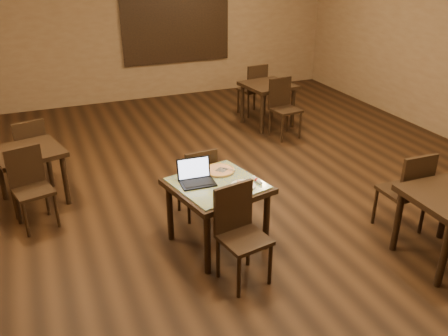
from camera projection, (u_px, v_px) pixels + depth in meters
name	position (u px, v px, depth m)	size (l,w,h in m)	color
ground	(256.00, 197.00, 6.31)	(10.00, 10.00, 0.00)	black
wall_back	(153.00, 27.00, 9.85)	(8.00, 0.02, 3.00)	olive
mural	(176.00, 23.00, 9.97)	(2.34, 0.05, 1.64)	#26568E
tiled_table	(217.00, 191.00, 5.05)	(1.10, 1.10, 0.76)	black
chair_main_near	(239.00, 228.00, 4.57)	(0.50, 0.50, 0.99)	black
chair_main_far	(198.00, 179.00, 5.63)	(0.42, 0.42, 0.91)	black
laptop	(196.00, 176.00, 5.00)	(0.37, 0.30, 0.25)	black
plate	(243.00, 186.00, 4.93)	(0.26, 0.26, 0.01)	white
pizza_slice	(243.00, 184.00, 4.92)	(0.21, 0.21, 0.02)	#D0BB8A
pizza_pan	(219.00, 171.00, 5.25)	(0.33, 0.33, 0.01)	silver
pizza_whole	(219.00, 170.00, 5.24)	(0.34, 0.34, 0.02)	#D0BB8A
spatula	(222.00, 170.00, 5.23)	(0.11, 0.26, 0.01)	silver
napkin_roll	(257.00, 180.00, 5.02)	(0.04, 0.17, 0.04)	white
other_table_a	(268.00, 91.00, 8.58)	(0.92, 0.92, 0.78)	black
other_table_a_chair_near	(283.00, 104.00, 8.12)	(0.48, 0.48, 1.01)	black
other_table_a_chair_far	(254.00, 87.00, 9.11)	(0.48, 0.48, 1.01)	black
other_table_b	(29.00, 159.00, 5.95)	(0.95, 0.95, 0.73)	black
other_table_b_chair_near	(30.00, 183.00, 5.51)	(0.50, 0.50, 0.95)	black
other_table_b_chair_far	(30.00, 148.00, 6.45)	(0.50, 0.50, 0.95)	black
other_table_c_chair_far	(408.00, 189.00, 5.30)	(0.44, 0.44, 1.01)	black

